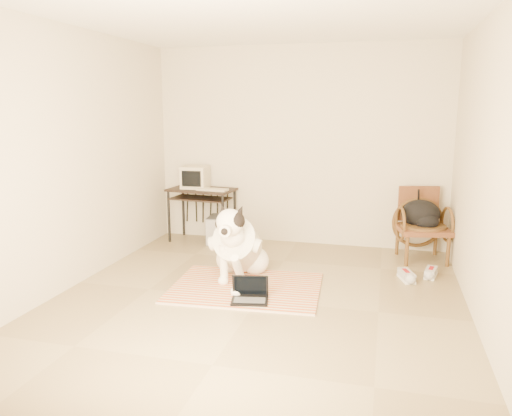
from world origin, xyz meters
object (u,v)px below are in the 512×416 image
at_px(crt_monitor, 195,177).
at_px(backpack, 422,215).
at_px(laptop, 250,294).
at_px(computer_desk, 201,196).
at_px(dog, 238,247).
at_px(rattan_chair, 422,224).
at_px(pc_tower, 215,230).

xyz_separation_m(crt_monitor, backpack, (3.05, -0.18, -0.34)).
bearing_deg(laptop, computer_desk, 122.04).
relative_size(dog, laptop, 3.20).
bearing_deg(rattan_chair, computer_desk, 177.89).
distance_m(laptop, computer_desk, 2.45).
bearing_deg(rattan_chair, pc_tower, 178.56).
distance_m(computer_desk, crt_monitor, 0.28).
xyz_separation_m(laptop, crt_monitor, (-1.37, 2.06, 0.83)).
bearing_deg(backpack, rattan_chair, 64.38).
distance_m(dog, pc_tower, 1.55).
height_order(crt_monitor, backpack, crt_monitor).
height_order(laptop, crt_monitor, crt_monitor).
relative_size(computer_desk, rattan_chair, 1.06).
bearing_deg(rattan_chair, laptop, -131.54).
xyz_separation_m(dog, backpack, (1.99, 1.25, 0.21)).
height_order(pc_tower, rattan_chair, rattan_chair).
height_order(laptop, backpack, backpack).
relative_size(rattan_chair, backpack, 1.92).
relative_size(laptop, backpack, 0.85).
height_order(computer_desk, pc_tower, computer_desk).
bearing_deg(computer_desk, backpack, -2.58).
relative_size(dog, pc_tower, 3.03).
xyz_separation_m(computer_desk, rattan_chair, (2.96, -0.11, -0.20)).
relative_size(laptop, crt_monitor, 1.10).
height_order(crt_monitor, rattan_chair, crt_monitor).
bearing_deg(pc_tower, rattan_chair, -1.44).
bearing_deg(laptop, rattan_chair, 48.46).
distance_m(laptop, pc_tower, 2.25).
height_order(dog, laptop, dog).
xyz_separation_m(laptop, pc_tower, (-1.05, 1.98, 0.11)).
xyz_separation_m(laptop, backpack, (1.68, 1.89, 0.49)).
relative_size(dog, computer_desk, 1.34).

